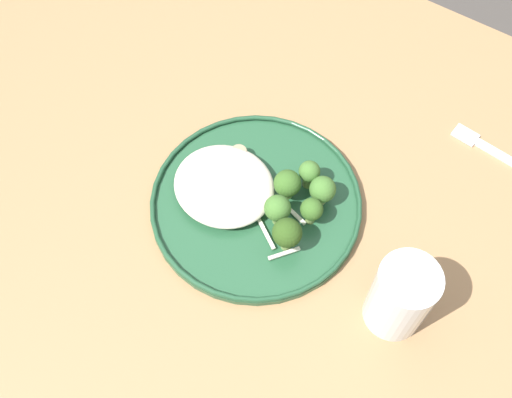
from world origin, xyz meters
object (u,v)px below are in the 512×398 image
object	(u,v)px
seared_scallop_front_small	(216,200)
water_glass	(399,299)
seared_scallop_on_noodles	(202,183)
broccoli_floret_left_leaning	(323,190)
broccoli_floret_right_tilted	(281,210)
broccoli_floret_split_head	(287,184)
dinner_fork	(507,159)
broccoli_floret_beside_noodles	(312,210)
dinner_plate	(256,203)
seared_scallop_half_hidden	(239,154)
broccoli_floret_small_sprig	(309,173)
broccoli_floret_tall_stalk	(287,234)
seared_scallop_tilted_round	(232,199)

from	to	relation	value
seared_scallop_front_small	water_glass	bearing A→B (deg)	-0.83
seared_scallop_on_noodles	seared_scallop_front_small	bearing A→B (deg)	-19.28
seared_scallop_on_noodles	broccoli_floret_left_leaning	xyz separation A→B (m)	(0.15, 0.07, 0.02)
broccoli_floret_right_tilted	broccoli_floret_split_head	size ratio (longest dim) A/B	1.09
broccoli_floret_right_tilted	seared_scallop_on_noodles	bearing A→B (deg)	-173.64
seared_scallop_on_noodles	dinner_fork	xyz separation A→B (m)	(0.34, 0.28, -0.02)
broccoli_floret_beside_noodles	broccoli_floret_left_leaning	distance (m)	0.03
dinner_plate	dinner_fork	bearing A→B (deg)	45.02
seared_scallop_front_small	seared_scallop_on_noodles	size ratio (longest dim) A/B	0.80
seared_scallop_half_hidden	broccoli_floret_small_sprig	size ratio (longest dim) A/B	0.48
dinner_plate	water_glass	xyz separation A→B (m)	(0.23, -0.04, 0.04)
broccoli_floret_beside_noodles	seared_scallop_on_noodles	bearing A→B (deg)	-166.13
dinner_plate	broccoli_floret_tall_stalk	xyz separation A→B (m)	(0.07, -0.03, 0.04)
broccoli_floret_split_head	broccoli_floret_small_sprig	size ratio (longest dim) A/B	1.03
dinner_plate	broccoli_floret_small_sprig	world-z (taller)	broccoli_floret_small_sprig
broccoli_floret_tall_stalk	dinner_fork	xyz separation A→B (m)	(0.19, 0.29, -0.05)
dinner_plate	dinner_fork	distance (m)	0.37
broccoli_floret_small_sprig	seared_scallop_front_small	bearing A→B (deg)	-133.14
seared_scallop_front_small	seared_scallop_half_hidden	size ratio (longest dim) A/B	1.17
broccoli_floret_tall_stalk	seared_scallop_half_hidden	bearing A→B (deg)	148.01
seared_scallop_half_hidden	broccoli_floret_right_tilted	size ratio (longest dim) A/B	0.43
seared_scallop_on_noodles	broccoli_floret_split_head	size ratio (longest dim) A/B	0.69
broccoli_floret_small_sprig	broccoli_floret_split_head	bearing A→B (deg)	-116.81
seared_scallop_half_hidden	broccoli_floret_beside_noodles	xyz separation A→B (m)	(0.14, -0.03, 0.02)
water_glass	broccoli_floret_small_sprig	bearing A→B (deg)	151.56
seared_scallop_tilted_round	broccoli_floret_left_leaning	bearing A→B (deg)	35.30
broccoli_floret_beside_noodles	broccoli_floret_small_sprig	distance (m)	0.06
seared_scallop_on_noodles	broccoli_floret_beside_noodles	xyz separation A→B (m)	(0.15, 0.04, 0.02)
dinner_plate	seared_scallop_front_small	xyz separation A→B (m)	(-0.05, -0.03, 0.01)
seared_scallop_half_hidden	seared_scallop_front_small	bearing A→B (deg)	-79.65
seared_scallop_front_small	broccoli_floret_tall_stalk	distance (m)	0.12
dinner_fork	seared_scallop_front_small	bearing A→B (deg)	-136.29
broccoli_floret_left_leaning	broccoli_floret_tall_stalk	bearing A→B (deg)	-92.37
dinner_fork	seared_scallop_on_noodles	bearing A→B (deg)	-140.06
seared_scallop_half_hidden	broccoli_floret_tall_stalk	bearing A→B (deg)	-31.99
dinner_plate	seared_scallop_on_noodles	size ratio (longest dim) A/B	8.37
seared_scallop_on_noodles	broccoli_floret_left_leaning	distance (m)	0.17
broccoli_floret_beside_noodles	dinner_fork	distance (m)	0.31
broccoli_floret_right_tilted	broccoli_floret_left_leaning	bearing A→B (deg)	63.70
broccoli_floret_right_tilted	dinner_plate	bearing A→B (deg)	170.23
broccoli_floret_tall_stalk	broccoli_floret_split_head	xyz separation A→B (m)	(-0.04, 0.07, -0.01)
seared_scallop_on_noodles	broccoli_floret_left_leaning	world-z (taller)	broccoli_floret_left_leaning
seared_scallop_tilted_round	broccoli_floret_beside_noodles	world-z (taller)	broccoli_floret_beside_noodles
broccoli_floret_left_leaning	seared_scallop_tilted_round	bearing A→B (deg)	-144.70
seared_scallop_front_small	broccoli_floret_tall_stalk	world-z (taller)	broccoli_floret_tall_stalk
broccoli_floret_tall_stalk	seared_scallop_front_small	bearing A→B (deg)	178.91
dinner_fork	broccoli_floret_tall_stalk	bearing A→B (deg)	-123.09
broccoli_floret_left_leaning	dinner_fork	xyz separation A→B (m)	(0.19, 0.21, -0.04)
broccoli_floret_left_leaning	broccoli_floret_beside_noodles	bearing A→B (deg)	-84.21
dinner_plate	broccoli_floret_split_head	xyz separation A→B (m)	(0.03, 0.03, 0.03)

